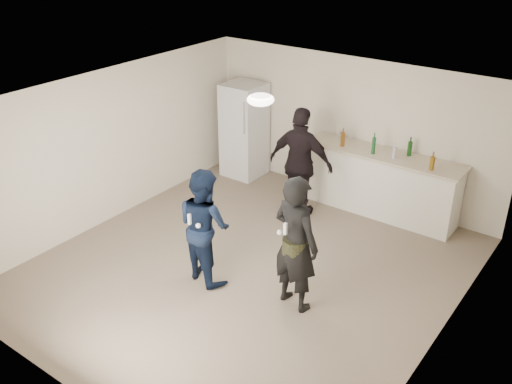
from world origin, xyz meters
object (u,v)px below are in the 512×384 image
Objects in this scene: counter at (380,184)px; spectator at (301,164)px; man at (204,225)px; fridge at (244,130)px; shaker at (341,135)px; woman at (296,243)px.

spectator reaches higher than counter.
man is (-1.12, -3.18, 0.30)m from counter.
fridge is at bearing -31.24° from spectator.
spectator reaches higher than man.
man is (1.68, -3.11, -0.07)m from fridge.
shaker is (-0.84, 0.12, 0.65)m from counter.
man is at bearing 18.38° from woman.
woman is at bearing 113.73° from spectator.
woman reaches higher than shaker.
woman is (1.33, 0.21, 0.10)m from man.
man is at bearing 81.06° from spectator.
woman is 2.45m from spectator.
woman reaches higher than man.
fridge reaches higher than shaker.
fridge is 3.54m from man.
fridge is 0.95× the size of spectator.
spectator reaches higher than woman.
counter is 1.44× the size of fridge.
spectator is at bearing -79.20° from man.
man is 1.35m from woman.
woman is at bearing -158.33° from man.
spectator is at bearing -24.22° from fridge.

